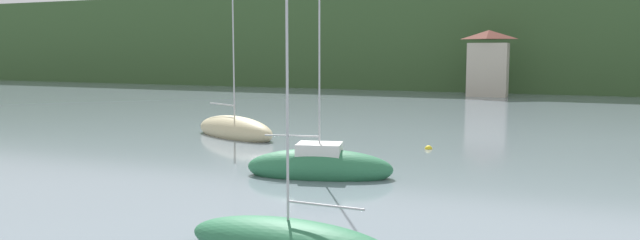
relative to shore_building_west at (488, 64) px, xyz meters
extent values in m
cube|color=#38562D|center=(0.00, 35.98, 3.45)|extent=(352.00, 59.28, 15.24)
cube|color=#BCB29E|center=(0.00, 0.00, -0.71)|extent=(4.99, 3.32, 6.93)
pyramid|color=brown|center=(0.00, 0.00, 3.83)|extent=(5.24, 3.48, 1.16)
ellipsoid|color=#CCBC8E|center=(-10.93, -45.29, -3.72)|extent=(8.18, 5.46, 2.00)
cylinder|color=#B7B7BC|center=(-10.93, -45.29, 1.68)|extent=(0.09, 0.09, 9.72)
cylinder|color=#ADADB2|center=(-12.31, -44.67, -2.01)|extent=(2.80, 1.32, 0.08)
cylinder|color=#B7B7BC|center=(3.04, -65.57, 0.12)|extent=(0.08, 0.08, 7.20)
cylinder|color=#ADADB2|center=(4.23, -65.59, -2.62)|extent=(2.37, 0.12, 0.07)
ellipsoid|color=#2D754C|center=(-0.35, -55.24, -3.76)|extent=(7.29, 3.84, 1.82)
cylinder|color=#B7B7BC|center=(-0.35, -55.24, 0.93)|extent=(0.08, 0.08, 8.39)
cylinder|color=#ADADB2|center=(-1.63, -55.55, -2.26)|extent=(2.57, 0.69, 0.07)
cube|color=silver|center=(-0.35, -55.24, -2.92)|extent=(2.36, 1.94, 0.69)
sphere|color=yellow|center=(2.58, -45.26, -4.17)|extent=(0.45, 0.45, 0.45)
camera|label=1|loc=(10.60, -81.00, 1.72)|focal=33.90mm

